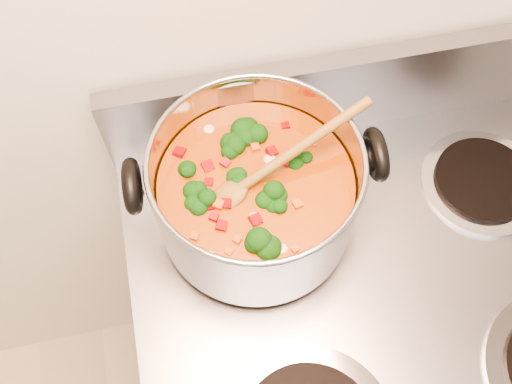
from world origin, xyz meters
The scene contains 4 objects.
electric_range centered at (0.06, 1.16, 0.47)m, with size 0.77×0.69×1.08m.
stockpot centered at (-0.12, 1.32, 1.01)m, with size 0.35×0.29×0.17m.
wooden_spoon centered at (-0.11, 1.33, 1.05)m, with size 0.25×0.10×0.10m.
cooktop_crumbs centered at (-0.03, 1.32, 0.92)m, with size 0.20×0.27×0.01m.
Camera 1 is at (-0.21, 0.95, 1.71)m, focal length 40.00 mm.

